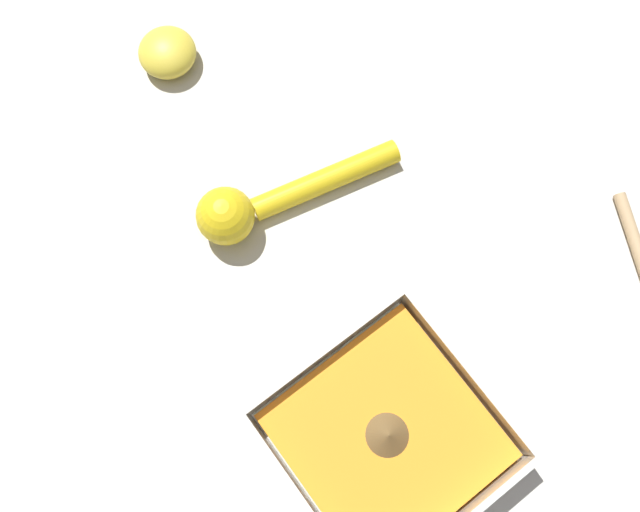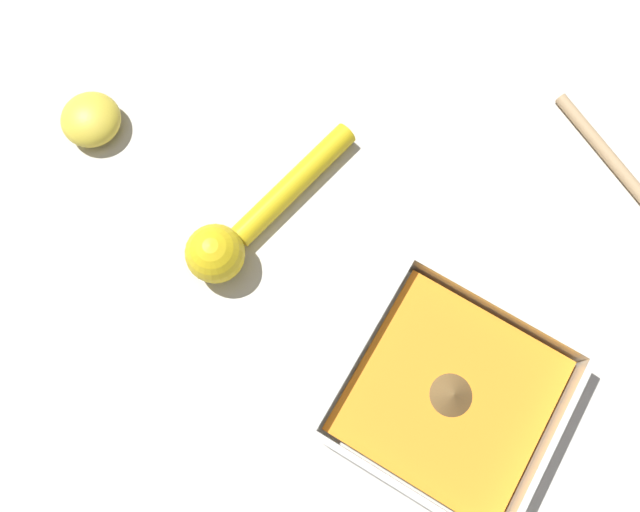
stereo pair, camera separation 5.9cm
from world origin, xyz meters
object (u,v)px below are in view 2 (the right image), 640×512
at_px(lemon_half, 91,119).
at_px(wooden_spoon, 631,184).
at_px(square_dish, 448,396).
at_px(lemon_squeezer, 242,230).

distance_m(lemon_half, wooden_spoon, 0.55).
bearing_deg(lemon_half, wooden_spoon, 24.01).
relative_size(square_dish, lemon_squeezer, 0.88).
xyz_separation_m(square_dish, wooden_spoon, (0.06, 0.28, -0.01)).
relative_size(lemon_half, wooden_spoon, 0.31).
height_order(square_dish, lemon_half, square_dish).
xyz_separation_m(lemon_squeezer, wooden_spoon, (0.31, 0.25, -0.02)).
relative_size(square_dish, wooden_spoon, 0.95).
relative_size(lemon_squeezer, lemon_half, 3.45).
height_order(square_dish, wooden_spoon, square_dish).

